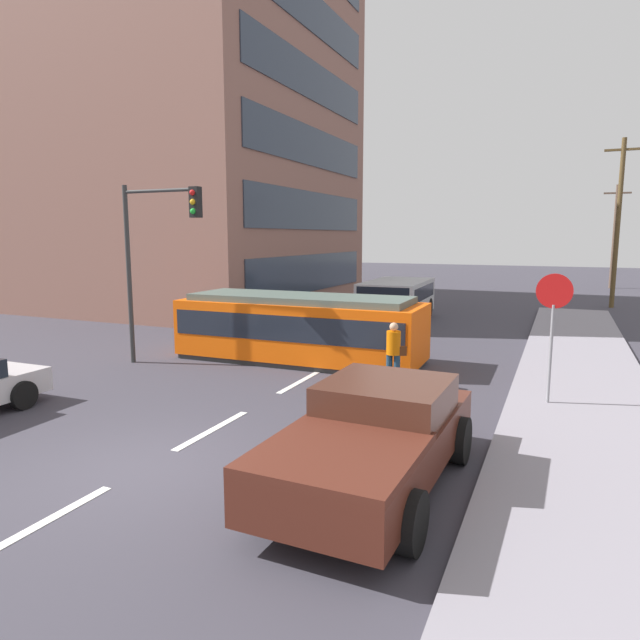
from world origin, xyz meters
TOP-DOWN VIEW (x-y plane):
  - ground_plane at (0.00, 10.00)m, footprint 120.00×120.00m
  - sidewalk_curb_right at (6.80, 6.00)m, footprint 3.20×36.00m
  - lane_stripe_0 at (0.00, -2.00)m, footprint 0.16×2.40m
  - lane_stripe_1 at (0.00, 2.00)m, footprint 0.16×2.40m
  - lane_stripe_2 at (0.00, 6.00)m, footprint 0.16×2.40m
  - lane_stripe_3 at (0.00, 14.30)m, footprint 0.16×2.40m
  - lane_stripe_4 at (0.00, 20.30)m, footprint 0.16×2.40m
  - corner_building at (-14.69, 19.62)m, footprint 17.77×15.82m
  - streetcar_tram at (-1.10, 8.30)m, footprint 7.58×2.64m
  - city_bus at (-0.66, 17.57)m, footprint 2.70×5.15m
  - pedestrian_crossing at (2.39, 6.52)m, footprint 0.51×0.36m
  - pickup_truck_parked at (3.73, 0.91)m, footprint 2.38×5.05m
  - parked_sedan_mid at (-4.91, 12.27)m, footprint 2.04×4.37m
  - stop_sign at (6.06, 6.19)m, footprint 0.76×0.07m
  - traffic_light_mast at (-4.66, 6.05)m, footprint 2.71×0.33m
  - utility_pole_far at (8.72, 26.69)m, footprint 1.80×0.24m
  - utility_pole_distant at (9.51, 39.29)m, footprint 1.80×0.24m

SIDE VIEW (x-z plane):
  - ground_plane at x=0.00m, z-range 0.00..0.00m
  - lane_stripe_0 at x=0.00m, z-range 0.00..0.01m
  - lane_stripe_1 at x=0.00m, z-range 0.00..0.01m
  - lane_stripe_2 at x=0.00m, z-range 0.00..0.01m
  - lane_stripe_3 at x=0.00m, z-range 0.00..0.01m
  - lane_stripe_4 at x=0.00m, z-range 0.00..0.01m
  - sidewalk_curb_right at x=6.80m, z-range 0.00..0.14m
  - parked_sedan_mid at x=-4.91m, z-range 0.03..1.22m
  - pickup_truck_parked at x=3.73m, z-range 0.02..1.57m
  - pedestrian_crossing at x=2.39m, z-range 0.11..1.78m
  - city_bus at x=-0.66m, z-range 0.13..1.94m
  - streetcar_tram at x=-1.10m, z-range 0.04..2.08m
  - stop_sign at x=6.06m, z-range 0.75..3.63m
  - traffic_light_mast at x=-4.66m, z-range 1.04..6.34m
  - utility_pole_distant at x=9.51m, z-range 0.18..7.68m
  - utility_pole_far at x=8.72m, z-range 0.19..9.05m
  - corner_building at x=-14.69m, z-range 0.00..19.20m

